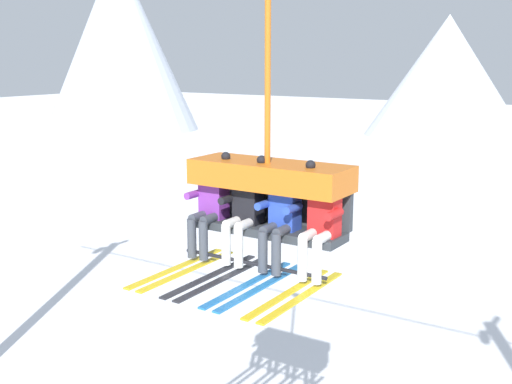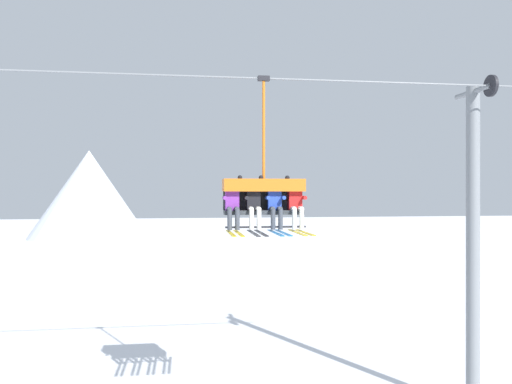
# 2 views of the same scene
# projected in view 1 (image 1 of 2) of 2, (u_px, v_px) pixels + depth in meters

# --- Properties ---
(mountain_peak_west) EXTENTS (15.65, 15.65, 17.96)m
(mountain_peak_west) POSITION_uv_depth(u_px,v_px,m) (120.00, 41.00, 65.17)
(mountain_peak_west) COLOR silver
(mountain_peak_west) RESTS_ON ground_plane
(mountain_peak_central) EXTENTS (15.09, 15.09, 11.34)m
(mountain_peak_central) POSITION_uv_depth(u_px,v_px,m) (446.00, 76.00, 60.80)
(mountain_peak_central) COLOR silver
(mountain_peak_central) RESTS_ON ground_plane
(chairlift_chair) EXTENTS (1.94, 0.74, 3.62)m
(chairlift_chair) POSITION_uv_depth(u_px,v_px,m) (271.00, 184.00, 7.53)
(chairlift_chair) COLOR #33383D
(skier_purple) EXTENTS (0.48, 1.70, 1.34)m
(skier_purple) POSITION_uv_depth(u_px,v_px,m) (208.00, 205.00, 7.81)
(skier_purple) COLOR purple
(skier_black) EXTENTS (0.48, 1.70, 1.34)m
(skier_black) POSITION_uv_depth(u_px,v_px,m) (243.00, 210.00, 7.55)
(skier_black) COLOR black
(skier_blue) EXTENTS (0.46, 1.70, 1.23)m
(skier_blue) POSITION_uv_depth(u_px,v_px,m) (279.00, 218.00, 7.28)
(skier_blue) COLOR #2847B7
(skier_red) EXTENTS (0.48, 1.70, 1.34)m
(skier_red) POSITION_uv_depth(u_px,v_px,m) (319.00, 222.00, 7.01)
(skier_red) COLOR red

